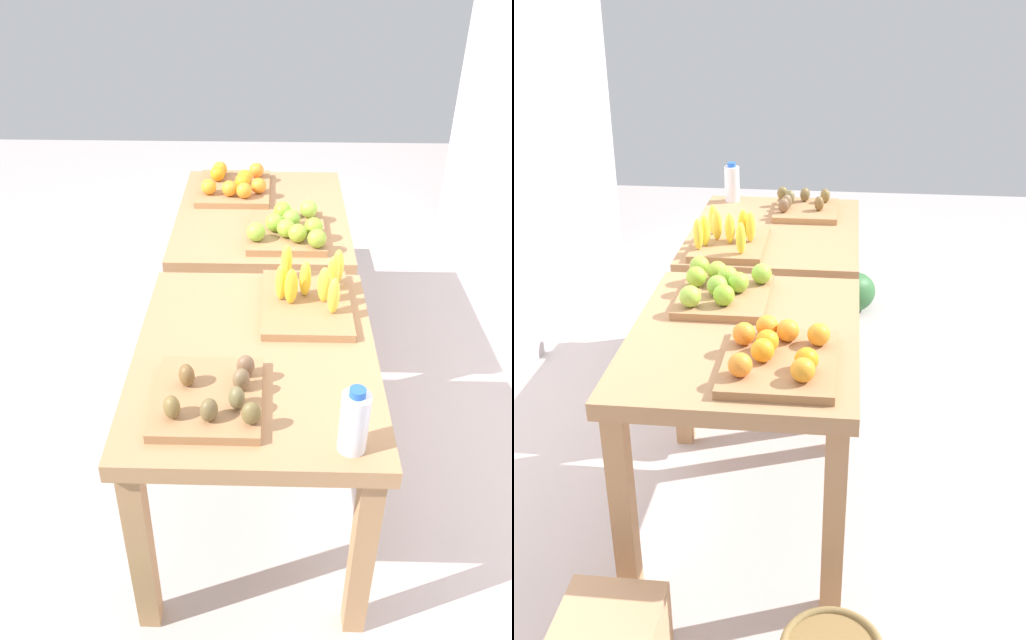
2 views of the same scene
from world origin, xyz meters
The scene contains 10 objects.
ground_plane centered at (0.00, 0.00, 0.00)m, with size 8.00×8.00×0.00m, color #B4A8A7.
display_table_left centered at (-0.56, 0.00, 0.67)m, with size 1.04×0.80×0.79m.
display_table_right centered at (0.56, 0.00, 0.67)m, with size 1.04×0.80×0.79m.
orange_bin centered at (-0.79, -0.14, 0.83)m, with size 0.44×0.36×0.11m.
apple_bin centered at (-0.29, 0.12, 0.84)m, with size 0.42×0.35×0.11m.
banana_crate centered at (0.27, 0.18, 0.84)m, with size 0.44×0.32×0.17m.
kiwi_bin centered at (0.82, -0.12, 0.82)m, with size 0.36×0.32×0.10m.
water_bottle centered at (0.99, 0.27, 0.89)m, with size 0.08×0.08×0.21m.
wicker_basket centered at (-1.37, -0.35, 0.12)m, with size 0.30×0.30×0.22m.
cardboard_produce_box centered at (-1.41, 0.30, 0.13)m, with size 0.40×0.30×0.26m, color tan.
Camera 1 is at (2.24, 0.05, 2.05)m, focal length 35.57 mm.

